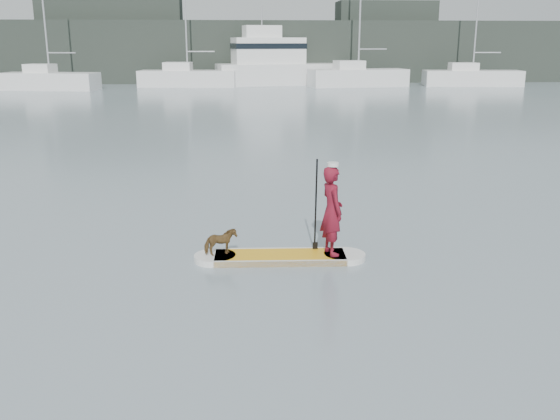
{
  "coord_description": "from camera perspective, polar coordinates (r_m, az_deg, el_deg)",
  "views": [
    {
      "loc": [
        2.09,
        -12.54,
        4.08
      ],
      "look_at": [
        2.92,
        -1.25,
        1.0
      ],
      "focal_mm": 40.0,
      "sensor_mm": 36.0,
      "label": 1
    }
  ],
  "objects": [
    {
      "name": "ground",
      "position": [
        13.35,
        -13.04,
        -2.99
      ],
      "size": [
        140.0,
        140.0,
        0.0
      ],
      "primitive_type": "plane",
      "color": "gray",
      "rests_on": "ground"
    },
    {
      "name": "sailboat_e",
      "position": [
        58.95,
        7.08,
        12.04
      ],
      "size": [
        9.26,
        4.22,
        12.93
      ],
      "rotation": [
        0.0,
        0.0,
        0.15
      ],
      "color": "silver",
      "rests_on": "ground"
    },
    {
      "name": "dog",
      "position": [
        11.93,
        -5.47,
        -2.94
      ],
      "size": [
        0.67,
        0.47,
        0.51
      ],
      "primitive_type": "imported",
      "rotation": [
        0.0,
        0.0,
        1.92
      ],
      "color": "#50341B",
      "rests_on": "paddleboard"
    },
    {
      "name": "shore_mass",
      "position": [
        65.58,
        -6.25,
        14.19
      ],
      "size": [
        90.0,
        6.0,
        6.0
      ],
      "primitive_type": "cube",
      "color": "black",
      "rests_on": "ground"
    },
    {
      "name": "paddleboard",
      "position": [
        12.02,
        0.0,
        -4.33
      ],
      "size": [
        3.3,
        0.9,
        0.12
      ],
      "rotation": [
        0.0,
        0.0,
        -0.04
      ],
      "color": "gold",
      "rests_on": "ground"
    },
    {
      "name": "white_cap",
      "position": [
        11.61,
        4.86,
        4.18
      ],
      "size": [
        0.22,
        0.22,
        0.07
      ],
      "primitive_type": "cylinder",
      "color": "silver",
      "rests_on": "paddler"
    },
    {
      "name": "sailboat_f",
      "position": [
        61.91,
        17.11,
        11.62
      ],
      "size": [
        9.11,
        3.54,
        13.31
      ],
      "rotation": [
        0.0,
        0.0,
        -0.11
      ],
      "color": "silver",
      "rests_on": "ground"
    },
    {
      "name": "sailboat_c",
      "position": [
        57.95,
        -20.34,
        11.11
      ],
      "size": [
        8.41,
        4.12,
        11.56
      ],
      "rotation": [
        0.0,
        0.0,
        -0.18
      ],
      "color": "silver",
      "rests_on": "ground"
    },
    {
      "name": "motor_yacht_a",
      "position": [
        60.67,
        -0.46,
        13.28
      ],
      "size": [
        12.48,
        5.88,
        7.2
      ],
      "rotation": [
        0.0,
        0.0,
        0.19
      ],
      "color": "silver",
      "rests_on": "ground"
    },
    {
      "name": "shore_building_east",
      "position": [
        68.41,
        9.54,
        14.95
      ],
      "size": [
        10.0,
        4.0,
        8.0
      ],
      "primitive_type": "cube",
      "color": "black",
      "rests_on": "ground"
    },
    {
      "name": "paddle",
      "position": [
        12.11,
        3.28,
        -0.54
      ],
      "size": [
        0.1,
        0.3,
        2.0
      ],
      "rotation": [
        0.0,
        0.0,
        -0.04
      ],
      "color": "black",
      "rests_on": "ground"
    },
    {
      "name": "shore_building_west",
      "position": [
        67.63,
        -15.07,
        15.08
      ],
      "size": [
        14.0,
        4.0,
        9.0
      ],
      "primitive_type": "cube",
      "color": "black",
      "rests_on": "ground"
    },
    {
      "name": "paddler",
      "position": [
        11.81,
        4.76,
        -0.07
      ],
      "size": [
        0.55,
        0.71,
        1.71
      ],
      "primitive_type": "imported",
      "rotation": [
        0.0,
        0.0,
        1.82
      ],
      "color": "maroon",
      "rests_on": "paddleboard"
    },
    {
      "name": "sailboat_d",
      "position": [
        58.83,
        -8.51,
        11.99
      ],
      "size": [
        9.01,
        3.59,
        12.95
      ],
      "rotation": [
        0.0,
        0.0,
        -0.1
      ],
      "color": "silver",
      "rests_on": "ground"
    }
  ]
}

